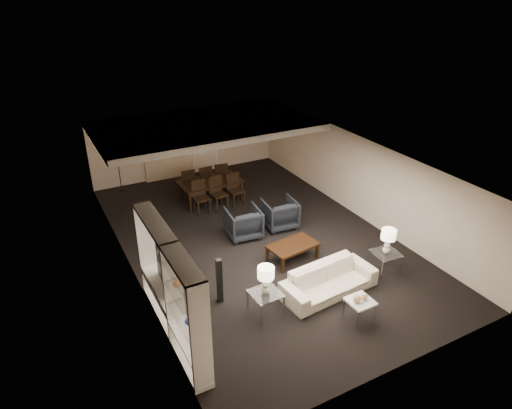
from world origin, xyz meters
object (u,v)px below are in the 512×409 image
Objects in this scene: vase_blue at (188,321)px; chair_nm at (219,194)px; armchair_left at (243,223)px; chair_fl at (187,183)px; sofa at (329,281)px; side_table_right at (384,263)px; floor_speaker at (219,281)px; vase_amber at (177,282)px; dining_table at (211,191)px; chair_fr at (220,176)px; pendant_light at (215,138)px; side_table_left at (266,304)px; table_lamp_left at (266,280)px; table_lamp_right at (388,241)px; chair_nr at (236,190)px; chair_nl at (201,198)px; marble_table at (359,310)px; television at (162,275)px; coffee_table at (293,252)px; armchair_right at (280,213)px; floor_lamp at (118,165)px; chair_fm at (204,179)px.

vase_blue is 6.70m from chair_nm.
chair_fl is at bearing -74.65° from armchair_left.
sofa reaches higher than side_table_right.
vase_amber is at bearing -132.01° from floor_speaker.
chair_fr is (0.60, 0.65, 0.17)m from dining_table.
pendant_light is 3.34× the size of vase_blue.
table_lamp_left reaches higher than side_table_left.
vase_blue is 0.14× the size of floor_speaker.
sofa is 3.82m from vase_blue.
table_lamp_right is at bearing 7.09° from vase_blue.
dining_table is 1.92× the size of chair_fl.
side_table_right is 5.46m from chair_nr.
vase_amber is 6.05m from chair_nl.
side_table_right is 3.46m from table_lamp_left.
dining_table reaches higher than marble_table.
television is at bearing -123.28° from pendant_light.
chair_fr is at bearing 103.93° from side_table_right.
chair_nr is 1.30m from chair_fr.
television is 1.69m from vase_blue.
marble_table is 0.51× the size of chair_nl.
chair_fr is (0.09, 4.91, 0.30)m from coffee_table.
armchair_right is at bearing 70.56° from coffee_table.
television is at bearing -95.42° from floor_lamp.
chair_nm is at bearing 59.50° from vase_amber.
pendant_light is 6.90m from side_table_right.
sofa is 8.72m from floor_lamp.
pendant_light reaches higher than table_lamp_right.
vase_amber is 0.17× the size of chair_nr.
chair_fm is 0.60m from chair_fr.
chair_nl is 1.30m from chair_fl.
chair_nr is (0.09, 5.21, 0.19)m from sofa.
chair_nl is 1.00× the size of chair_fm.
coffee_table is 2.44m from table_lamp_right.
sofa is at bearing 180.00° from side_table_right.
marble_table is 4.04m from vase_amber.
armchair_left is 1.44× the size of table_lamp_right.
armchair_left is 0.90× the size of chair_nr.
chair_fl is (-1.11, 4.91, 0.30)m from coffee_table.
vase_amber is (-3.67, 0.94, 1.39)m from marble_table.
floor_speaker reaches higher than armchair_left.
sofa is at bearing 90.00° from marble_table.
chair_fl is (0.00, 1.30, 0.00)m from chair_nl.
armchair_right is at bearing 47.08° from floor_speaker.
dining_table is 1.92× the size of chair_nr.
television reaches higher than chair_nl.
armchair_left is 5.44m from floor_lamp.
floor_lamp is at bearing 119.70° from table_lamp_right.
armchair_left is 4.44m from marble_table.
armchair_left is 5.20× the size of vase_amber.
armchair_left is at bearing 48.37° from vase_amber.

